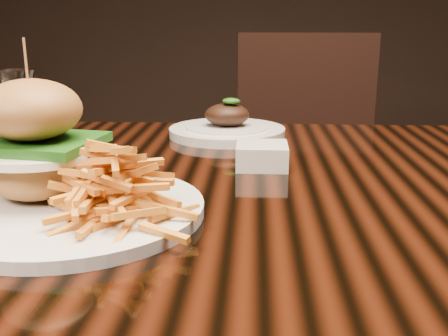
# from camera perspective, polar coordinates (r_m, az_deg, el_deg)

# --- Properties ---
(dining_table) EXTENTS (1.60, 0.90, 0.75)m
(dining_table) POSITION_cam_1_polar(r_m,az_deg,el_deg) (0.84, 1.34, -5.95)
(dining_table) COLOR black
(dining_table) RESTS_ON ground
(burger_plate) EXTENTS (0.33, 0.33, 0.22)m
(burger_plate) POSITION_cam_1_polar(r_m,az_deg,el_deg) (0.67, -16.69, -0.27)
(burger_plate) COLOR silver
(burger_plate) RESTS_ON dining_table
(ramekin) EXTENTS (0.11, 0.11, 0.04)m
(ramekin) POSITION_cam_1_polar(r_m,az_deg,el_deg) (0.87, 4.14, 1.36)
(ramekin) COLOR silver
(ramekin) RESTS_ON dining_table
(wine_glass) EXTENTS (0.06, 0.06, 0.16)m
(wine_glass) POSITION_cam_1_polar(r_m,az_deg,el_deg) (0.92, -21.33, 7.26)
(wine_glass) COLOR white
(wine_glass) RESTS_ON dining_table
(far_dish) EXTENTS (0.25, 0.25, 0.08)m
(far_dish) POSITION_cam_1_polar(r_m,az_deg,el_deg) (1.11, 0.34, 4.32)
(far_dish) COLOR silver
(far_dish) RESTS_ON dining_table
(chair_far) EXTENTS (0.48, 0.48, 0.95)m
(chair_far) POSITION_cam_1_polar(r_m,az_deg,el_deg) (1.74, 8.80, 0.60)
(chair_far) COLOR black
(chair_far) RESTS_ON ground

